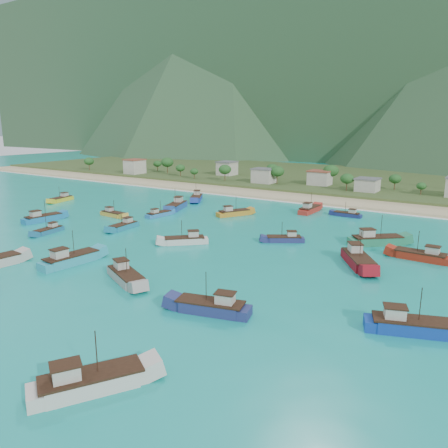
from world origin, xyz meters
The scene contains 28 objects.
ground centered at (0.00, 0.00, 0.00)m, with size 600.00×600.00×0.00m, color #0D898F.
beach centered at (0.00, 79.00, 0.00)m, with size 400.00×18.00×1.20m, color beige.
land centered at (0.00, 140.00, 0.00)m, with size 400.00×110.00×2.40m, color #385123.
surf_line centered at (0.00, 69.50, 0.00)m, with size 400.00×2.50×0.08m, color white.
mountains centered at (-18.31, 403.81, 106.83)m, with size 1520.00×440.00×260.00m.
village centered at (9.48, 103.06, 4.58)m, with size 224.85×29.58×6.87m.
vegetation centered at (-2.57, 103.68, 5.22)m, with size 277.06×25.36×8.75m.
boat_0 centered at (-26.86, 37.91, 0.92)m, with size 7.70×12.75×7.24m.
boat_1 centered at (27.93, -19.98, 0.81)m, with size 11.65×6.06×6.60m.
boat_3 centered at (-35.41, 18.90, 0.57)m, with size 9.21×3.47×5.32m.
boat_4 centered at (38.92, 13.82, 0.94)m, with size 9.86×12.35×7.32m.
boat_5 centered at (-31.12, 54.13, 0.81)m, with size 8.50×11.30×6.60m.
boat_6 centered at (28.34, -42.48, 0.87)m, with size 8.99×11.84×6.93m.
boat_7 centered at (-24.01, 26.39, 0.53)m, with size 3.58×8.82×5.07m.
boat_8 centered at (53.32, -10.42, 0.84)m, with size 11.97×7.16×6.80m.
boat_10 centered at (19.53, 21.34, 0.55)m, with size 8.77×6.98×5.19m.
boat_12 centered at (7.80, -17.63, 0.81)m, with size 11.52×7.62×6.59m.
boat_15 centered at (-46.80, 3.35, 0.79)m, with size 4.41×11.29×6.50m.
boat_18 centered at (-21.12, 9.55, 0.60)m, with size 3.55×9.49×5.48m.
boat_19 centered at (48.62, 24.06, 0.76)m, with size 10.84×3.53×6.35m.
boat_20 centered at (1.29, 7.24, 0.69)m, with size 9.37×9.08×5.95m.
boat_21 centered at (-8.06, -17.02, 0.89)m, with size 4.49×12.22×7.07m.
boat_22 centered at (-6.16, 39.59, 0.71)m, with size 7.67×10.49×6.09m.
boat_25 centered at (10.86, 56.82, 0.79)m, with size 3.26×11.03×6.52m.
boat_26 centered at (22.50, 57.23, 0.48)m, with size 8.17×2.50×4.81m.
boat_27 centered at (37.96, 30.65, 0.93)m, with size 11.70×10.79×7.27m.
boat_29 centered at (-70.05, 26.56, 0.64)m, with size 4.95×10.02×5.69m.
boat_30 centered at (-33.67, -3.97, 0.50)m, with size 3.72×8.55×4.89m.
Camera 1 is at (62.15, -68.17, 27.05)m, focal length 35.00 mm.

